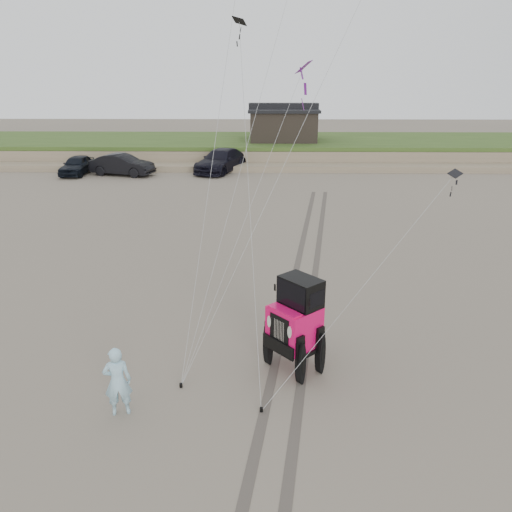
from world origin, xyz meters
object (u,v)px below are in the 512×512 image
(truck_a, at_px, (77,165))
(man, at_px, (118,381))
(jeep, at_px, (294,334))
(truck_b, at_px, (122,165))
(cabin, at_px, (283,124))
(truck_c, at_px, (221,161))

(truck_a, height_order, man, man)
(man, bearing_deg, jeep, -168.18)
(man, bearing_deg, truck_b, -88.56)
(cabin, distance_m, man, 38.33)
(truck_c, bearing_deg, man, -68.33)
(truck_a, height_order, truck_c, truck_c)
(truck_a, distance_m, truck_b, 3.71)
(truck_c, xyz_separation_m, jeep, (4.45, -29.16, 0.16))
(truck_a, xyz_separation_m, truck_c, (11.40, 1.43, 0.15))
(jeep, bearing_deg, cabin, 136.55)
(truck_a, bearing_deg, truck_c, 9.00)
(jeep, bearing_deg, man, -106.69)
(jeep, xyz_separation_m, man, (-4.24, -2.01, -0.17))
(truck_b, relative_size, jeep, 0.89)
(cabin, relative_size, truck_c, 1.03)
(jeep, relative_size, man, 3.19)
(truck_a, xyz_separation_m, man, (11.61, -29.74, 0.14))
(truck_a, distance_m, truck_c, 11.49)
(truck_a, height_order, jeep, jeep)
(man, bearing_deg, truck_c, -103.20)
(cabin, bearing_deg, truck_a, -153.90)
(truck_b, xyz_separation_m, truck_c, (7.70, 1.69, 0.07))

